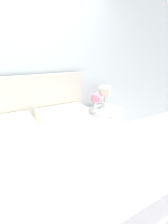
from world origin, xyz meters
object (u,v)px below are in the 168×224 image
at_px(table_lamp, 105,93).
at_px(flower_vase, 96,99).
at_px(bed, 54,164).
at_px(nightstand, 103,123).

distance_m(table_lamp, flower_vase, 0.23).
xyz_separation_m(table_lamp, flower_vase, (-0.22, -0.05, -0.07)).
bearing_deg(table_lamp, flower_vase, -166.90).
distance_m(bed, nightstand, 1.44).
bearing_deg(nightstand, bed, -149.52).
relative_size(bed, flower_vase, 7.28).
relative_size(nightstand, flower_vase, 2.05).
xyz_separation_m(nightstand, table_lamp, (0.04, 0.05, 0.54)).
xyz_separation_m(bed, table_lamp, (1.28, 0.78, 0.52)).
relative_size(nightstand, table_lamp, 1.62).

